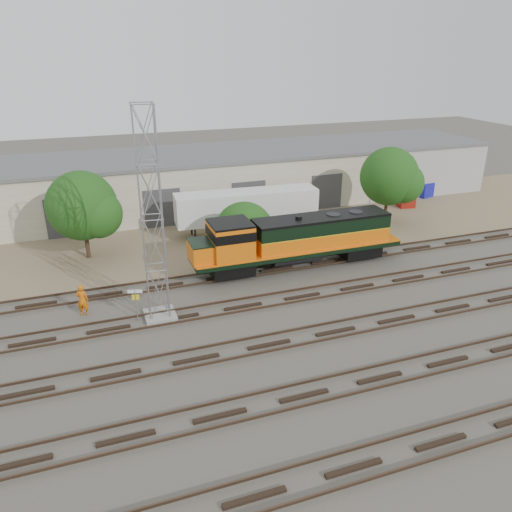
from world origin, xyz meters
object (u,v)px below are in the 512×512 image
object	(u,v)px
worker	(82,300)
signal_tower	(152,222)
locomotive	(294,239)
semi_trailer	(250,207)

from	to	relation	value
worker	signal_tower	bearing A→B (deg)	178.51
worker	locomotive	bearing A→B (deg)	-151.27
locomotive	semi_trailer	world-z (taller)	locomotive
signal_tower	semi_trailer	world-z (taller)	signal_tower
locomotive	worker	bearing A→B (deg)	-171.57
signal_tower	locomotive	bearing A→B (deg)	20.48
worker	semi_trailer	world-z (taller)	semi_trailer
locomotive	worker	world-z (taller)	locomotive
signal_tower	semi_trailer	size ratio (longest dim) A/B	1.01
locomotive	signal_tower	world-z (taller)	signal_tower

